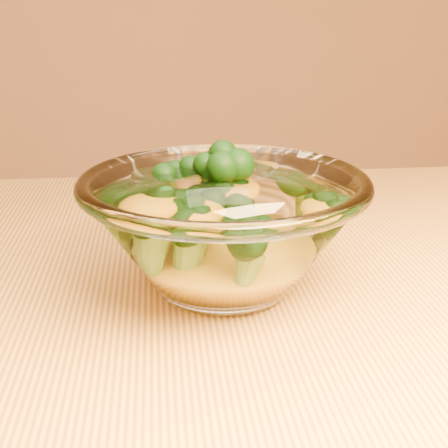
{
  "coord_description": "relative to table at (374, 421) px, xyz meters",
  "views": [
    {
      "loc": [
        -0.17,
        -0.4,
        0.97
      ],
      "look_at": [
        -0.12,
        0.05,
        0.81
      ],
      "focal_mm": 50.0,
      "sensor_mm": 36.0,
      "label": 1
    }
  ],
  "objects": [
    {
      "name": "table",
      "position": [
        0.0,
        0.0,
        0.0
      ],
      "size": [
        1.2,
        0.8,
        0.75
      ],
      "color": "#C5893B",
      "rests_on": "ground"
    },
    {
      "name": "glass_bowl",
      "position": [
        -0.12,
        0.05,
        0.15
      ],
      "size": [
        0.22,
        0.22,
        0.1
      ],
      "color": "white",
      "rests_on": "table"
    },
    {
      "name": "cheese_sauce",
      "position": [
        -0.12,
        0.05,
        0.13
      ],
      "size": [
        0.11,
        0.11,
        0.03
      ],
      "primitive_type": "ellipsoid",
      "color": "yellow",
      "rests_on": "glass_bowl"
    },
    {
      "name": "broccoli_heap",
      "position": [
        -0.13,
        0.06,
        0.17
      ],
      "size": [
        0.17,
        0.15,
        0.09
      ],
      "color": "black",
      "rests_on": "cheese_sauce"
    }
  ]
}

